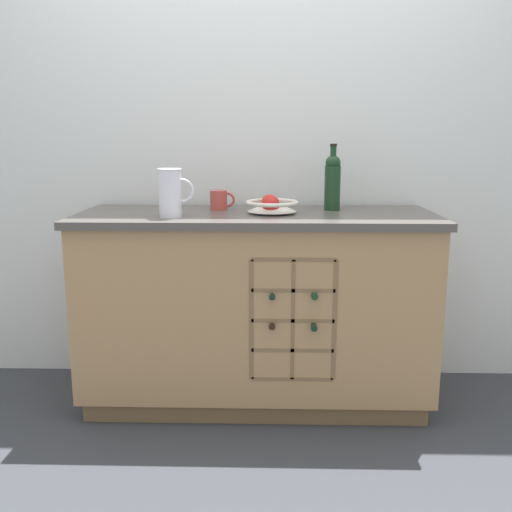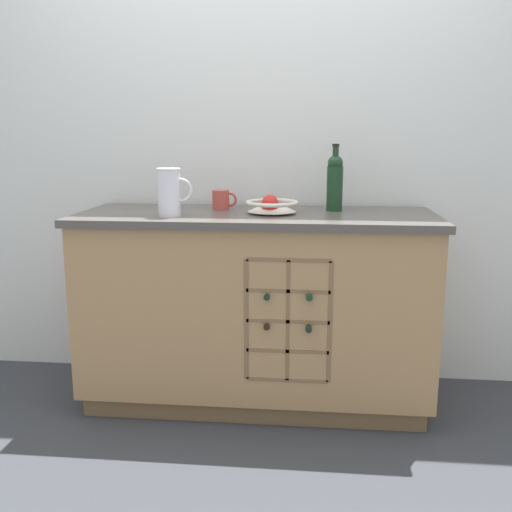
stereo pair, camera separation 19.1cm
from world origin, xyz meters
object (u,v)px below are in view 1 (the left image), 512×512
at_px(standing_wine_bottle, 333,181).
at_px(white_pitcher, 171,192).
at_px(ceramic_mug, 219,200).
at_px(fruit_bowl, 272,205).

bearing_deg(standing_wine_bottle, white_pitcher, -160.02).
bearing_deg(ceramic_mug, fruit_bowl, -26.51).
relative_size(fruit_bowl, standing_wine_bottle, 0.77).
distance_m(fruit_bowl, ceramic_mug, 0.28).
height_order(ceramic_mug, standing_wine_bottle, standing_wine_bottle).
bearing_deg(fruit_bowl, ceramic_mug, 153.49).
relative_size(white_pitcher, ceramic_mug, 1.76).
height_order(fruit_bowl, ceramic_mug, ceramic_mug).
relative_size(fruit_bowl, white_pitcher, 1.14).
bearing_deg(ceramic_mug, white_pitcher, -125.52).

